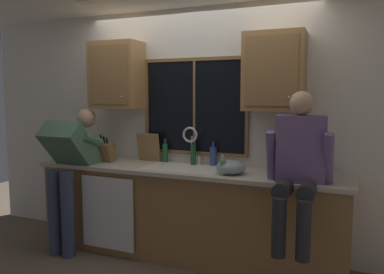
% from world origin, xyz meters
% --- Properties ---
extents(back_wall, '(5.51, 0.12, 2.55)m').
position_xyz_m(back_wall, '(0.00, 0.06, 1.27)').
color(back_wall, silver).
rests_on(back_wall, floor).
extents(ceiling_downlight_left, '(0.14, 0.14, 0.01)m').
position_xyz_m(ceiling_downlight_left, '(-0.93, -0.60, 2.54)').
color(ceiling_downlight_left, '#FFEAB2').
extents(window_glass, '(1.10, 0.02, 0.95)m').
position_xyz_m(window_glass, '(-0.01, -0.01, 1.52)').
color(window_glass, black).
extents(window_frame_top, '(1.17, 0.02, 0.04)m').
position_xyz_m(window_frame_top, '(-0.01, -0.02, 2.02)').
color(window_frame_top, brown).
extents(window_frame_bottom, '(1.17, 0.02, 0.04)m').
position_xyz_m(window_frame_bottom, '(-0.01, -0.02, 1.03)').
color(window_frame_bottom, brown).
extents(window_frame_left, '(0.03, 0.02, 0.95)m').
position_xyz_m(window_frame_left, '(-0.58, -0.02, 1.52)').
color(window_frame_left, brown).
extents(window_frame_right, '(0.03, 0.02, 0.95)m').
position_xyz_m(window_frame_right, '(0.55, -0.02, 1.52)').
color(window_frame_right, brown).
extents(window_mullion_center, '(0.02, 0.02, 0.95)m').
position_xyz_m(window_mullion_center, '(-0.01, -0.02, 1.52)').
color(window_mullion_center, brown).
extents(lower_cabinet_run, '(3.11, 0.58, 0.88)m').
position_xyz_m(lower_cabinet_run, '(0.00, -0.29, 0.44)').
color(lower_cabinet_run, olive).
rests_on(lower_cabinet_run, floor).
extents(countertop, '(3.17, 0.62, 0.04)m').
position_xyz_m(countertop, '(0.00, -0.31, 0.90)').
color(countertop, beige).
rests_on(countertop, lower_cabinet_run).
extents(dishwasher_front, '(0.60, 0.02, 0.74)m').
position_xyz_m(dishwasher_front, '(-0.72, -0.61, 0.46)').
color(dishwasher_front, white).
extents(upper_cabinet_left, '(0.55, 0.36, 0.72)m').
position_xyz_m(upper_cabinet_left, '(-0.87, -0.17, 1.86)').
color(upper_cabinet_left, '#A87A47').
extents(upper_cabinet_right, '(0.55, 0.36, 0.72)m').
position_xyz_m(upper_cabinet_right, '(0.84, -0.17, 1.86)').
color(upper_cabinet_right, '#A87A47').
extents(sink, '(0.80, 0.46, 0.21)m').
position_xyz_m(sink, '(-0.01, -0.30, 0.82)').
color(sink, white).
rests_on(sink, lower_cabinet_run).
extents(faucet, '(0.18, 0.09, 0.40)m').
position_xyz_m(faucet, '(-0.01, -0.12, 1.17)').
color(faucet, silver).
rests_on(faucet, countertop).
extents(person_standing, '(0.53, 0.71, 1.50)m').
position_xyz_m(person_standing, '(-1.19, -0.58, 0.94)').
color(person_standing, '#384260').
rests_on(person_standing, floor).
extents(person_sitting_on_counter, '(0.54, 0.62, 1.26)m').
position_xyz_m(person_sitting_on_counter, '(1.12, -0.57, 1.10)').
color(person_sitting_on_counter, '#262628').
rests_on(person_sitting_on_counter, countertop).
extents(knife_block, '(0.12, 0.18, 0.32)m').
position_xyz_m(knife_block, '(-0.93, -0.30, 1.03)').
color(knife_block, olive).
rests_on(knife_block, countertop).
extents(cutting_board, '(0.26, 0.09, 0.31)m').
position_xyz_m(cutting_board, '(-0.53, -0.08, 1.07)').
color(cutting_board, '#997047').
rests_on(cutting_board, countertop).
extents(mixing_bowl, '(0.28, 0.28, 0.14)m').
position_xyz_m(mixing_bowl, '(0.50, -0.39, 0.98)').
color(mixing_bowl, '#8C99A8').
rests_on(mixing_bowl, countertop).
extents(soap_dispenser, '(0.06, 0.07, 0.19)m').
position_xyz_m(soap_dispenser, '(0.45, -0.48, 0.99)').
color(soap_dispenser, '#59A566').
rests_on(soap_dispenser, countertop).
extents(bottle_green_glass, '(0.06, 0.06, 0.26)m').
position_xyz_m(bottle_green_glass, '(-0.34, -0.07, 1.03)').
color(bottle_green_glass, '#1E592D').
rests_on(bottle_green_glass, countertop).
extents(bottle_tall_clear, '(0.06, 0.06, 0.27)m').
position_xyz_m(bottle_tall_clear, '(0.01, -0.10, 1.03)').
color(bottle_tall_clear, '#1E592D').
rests_on(bottle_tall_clear, countertop).
extents(bottle_amber_small, '(0.07, 0.07, 0.25)m').
position_xyz_m(bottle_amber_small, '(0.21, -0.06, 1.02)').
color(bottle_amber_small, '#334C8C').
rests_on(bottle_amber_small, countertop).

